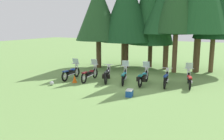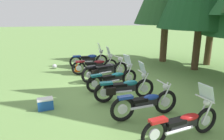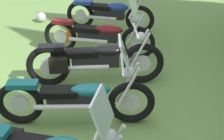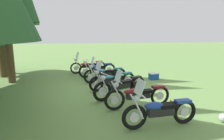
# 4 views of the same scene
# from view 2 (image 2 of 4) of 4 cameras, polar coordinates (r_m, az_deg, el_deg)

# --- Properties ---
(ground_plane) EXTENTS (80.00, 80.00, 0.00)m
(ground_plane) POSITION_cam_2_polar(r_m,az_deg,el_deg) (8.69, 0.83, -5.21)
(ground_plane) COLOR #6B934C
(motorcycle_0) EXTENTS (0.69, 2.20, 1.36)m
(motorcycle_0) POSITION_cam_2_polar(r_m,az_deg,el_deg) (12.05, -6.20, 2.97)
(motorcycle_0) COLOR black
(motorcycle_0) RESTS_ON ground_plane
(motorcycle_1) EXTENTS (0.61, 2.37, 1.37)m
(motorcycle_1) POSITION_cam_2_polar(r_m,az_deg,el_deg) (10.73, -4.46, 1.43)
(motorcycle_1) COLOR black
(motorcycle_1) RESTS_ON ground_plane
(motorcycle_2) EXTENTS (1.07, 2.31, 1.04)m
(motorcycle_2) POSITION_cam_2_polar(r_m,az_deg,el_deg) (9.66, -1.96, -0.08)
(motorcycle_2) COLOR black
(motorcycle_2) RESTS_ON ground_plane
(motorcycle_3) EXTENTS (0.97, 2.26, 1.36)m
(motorcycle_3) POSITION_cam_2_polar(r_m,az_deg,el_deg) (8.62, 0.38, -2.19)
(motorcycle_3) COLOR black
(motorcycle_3) RESTS_ON ground_plane
(motorcycle_4) EXTENTS (0.68, 2.26, 1.38)m
(motorcycle_4) POSITION_cam_2_polar(r_m,az_deg,el_deg) (7.49, 3.32, -4.82)
(motorcycle_4) COLOR black
(motorcycle_4) RESTS_ON ground_plane
(motorcycle_5) EXTENTS (0.66, 2.21, 1.04)m
(motorcycle_5) POSITION_cam_2_polar(r_m,az_deg,el_deg) (6.40, 9.09, -8.87)
(motorcycle_5) COLOR black
(motorcycle_5) RESTS_ON ground_plane
(motorcycle_6) EXTENTS (0.75, 2.28, 1.37)m
(motorcycle_6) POSITION_cam_2_polar(r_m,az_deg,el_deg) (5.56, 18.76, -13.45)
(motorcycle_6) COLOR black
(motorcycle_6) RESTS_ON ground_plane
(picnic_cooler) EXTENTS (0.41, 0.55, 0.37)m
(picnic_cooler) POSITION_cam_2_polar(r_m,az_deg,el_deg) (7.27, -17.66, -8.73)
(picnic_cooler) COLOR #19479E
(picnic_cooler) RESTS_ON ground_plane
(traffic_cone) EXTENTS (0.32, 0.32, 0.48)m
(traffic_cone) POSITION_cam_2_polar(r_m,az_deg,el_deg) (11.30, -9.50, 0.79)
(traffic_cone) COLOR #EA590F
(traffic_cone) RESTS_ON ground_plane
(dropped_helmet) EXTENTS (0.25, 0.25, 0.25)m
(dropped_helmet) POSITION_cam_2_polar(r_m,az_deg,el_deg) (12.19, -15.33, 0.98)
(dropped_helmet) COLOR silver
(dropped_helmet) RESTS_ON ground_plane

